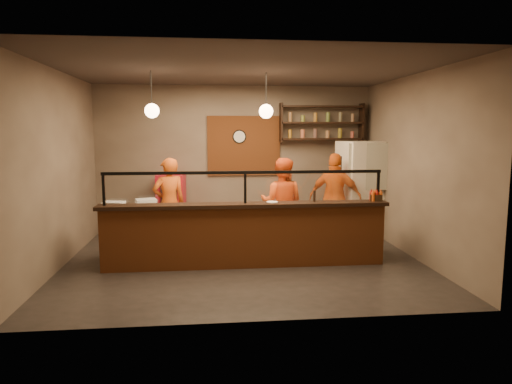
{
  "coord_description": "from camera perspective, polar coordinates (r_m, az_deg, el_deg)",
  "views": [
    {
      "loc": [
        -0.59,
        -7.57,
        2.21
      ],
      "look_at": [
        0.24,
        0.3,
        1.16
      ],
      "focal_mm": 32.0,
      "sensor_mm": 36.0,
      "label": 1
    }
  ],
  "objects": [
    {
      "name": "pepper_mill",
      "position": [
        7.59,
        7.31,
        -0.5
      ],
      "size": [
        0.05,
        0.05,
        0.19
      ],
      "primitive_type": "cylinder",
      "rotation": [
        0.0,
        0.0,
        -0.31
      ],
      "color": "black",
      "rests_on": "counter_ledge"
    },
    {
      "name": "condiment_caddy",
      "position": [
        7.89,
        14.76,
        -0.68
      ],
      "size": [
        0.23,
        0.19,
        0.11
      ],
      "primitive_type": "cube",
      "rotation": [
        0.0,
        0.0,
        -0.24
      ],
      "color": "black",
      "rests_on": "counter_ledge"
    },
    {
      "name": "cook_left",
      "position": [
        8.78,
        -10.8,
        -1.4
      ],
      "size": [
        0.74,
        0.62,
        1.72
      ],
      "primitive_type": "imported",
      "rotation": [
        0.0,
        0.0,
        3.52
      ],
      "color": "#C34C12",
      "rests_on": "floor"
    },
    {
      "name": "rolling_pin",
      "position": [
        7.93,
        -10.64,
        -1.85
      ],
      "size": [
        0.37,
        0.18,
        0.06
      ],
      "primitive_type": "cylinder",
      "rotation": [
        0.0,
        1.57,
        0.34
      ],
      "color": "yellow",
      "rests_on": "worktop"
    },
    {
      "name": "wall_shelving",
      "position": [
        10.2,
        8.2,
        8.55
      ],
      "size": [
        1.84,
        0.28,
        0.85
      ],
      "color": "black",
      "rests_on": "wall_back"
    },
    {
      "name": "worktop",
      "position": [
        7.9,
        -1.65,
        -2.17
      ],
      "size": [
        4.6,
        0.75,
        0.05
      ],
      "primitive_type": "cube",
      "color": "silver",
      "rests_on": "worktop_cabinet"
    },
    {
      "name": "pendant_right",
      "position": [
        7.84,
        1.26,
        10.06
      ],
      "size": [
        0.24,
        0.24,
        0.77
      ],
      "color": "black",
      "rests_on": "ceiling"
    },
    {
      "name": "prep_tub_b",
      "position": [
        8.03,
        -13.57,
        -1.44
      ],
      "size": [
        0.4,
        0.35,
        0.17
      ],
      "primitive_type": "cube",
      "rotation": [
        0.0,
        0.0,
        0.29
      ],
      "color": "silver",
      "rests_on": "worktop"
    },
    {
      "name": "brick_patch",
      "position": [
        10.07,
        -1.53,
        5.8
      ],
      "size": [
        1.6,
        0.04,
        1.3
      ],
      "primitive_type": "cube",
      "color": "brown",
      "rests_on": "wall_back"
    },
    {
      "name": "pendant_left",
      "position": [
        7.83,
        -12.88,
        9.88
      ],
      "size": [
        0.24,
        0.24,
        0.77
      ],
      "color": "black",
      "rests_on": "ceiling"
    },
    {
      "name": "sneeze_guard",
      "position": [
        7.34,
        -1.37,
        0.99
      ],
      "size": [
        4.5,
        0.05,
        0.52
      ],
      "color": "white",
      "rests_on": "counter_ledge"
    },
    {
      "name": "small_plate",
      "position": [
        7.47,
        2.04,
        -1.25
      ],
      "size": [
        0.23,
        0.23,
        0.01
      ],
      "primitive_type": "cylinder",
      "rotation": [
        0.0,
        0.0,
        0.3
      ],
      "color": "white",
      "rests_on": "counter_ledge"
    },
    {
      "name": "prep_tub_a",
      "position": [
        7.91,
        -17.31,
        -1.78
      ],
      "size": [
        0.31,
        0.26,
        0.15
      ],
      "primitive_type": "cube",
      "rotation": [
        0.0,
        0.0,
        -0.1
      ],
      "color": "white",
      "rests_on": "worktop"
    },
    {
      "name": "wall_left",
      "position": [
        7.97,
        -23.63,
        2.53
      ],
      "size": [
        0.0,
        5.0,
        5.0
      ],
      "primitive_type": "plane",
      "rotation": [
        1.57,
        0.0,
        1.57
      ],
      "color": "#766556",
      "rests_on": "floor"
    },
    {
      "name": "counter_ledge",
      "position": [
        7.39,
        -1.36,
        -1.63
      ],
      "size": [
        4.7,
        0.37,
        0.06
      ],
      "primitive_type": "cube",
      "color": "black",
      "rests_on": "service_counter"
    },
    {
      "name": "prep_tub_c",
      "position": [
        7.9,
        -17.34,
        -1.74
      ],
      "size": [
        0.37,
        0.31,
        0.16
      ],
      "primitive_type": "cube",
      "rotation": [
        0.0,
        0.0,
        -0.2
      ],
      "color": "silver",
      "rests_on": "worktop"
    },
    {
      "name": "wall_front",
      "position": [
        5.14,
        0.63,
        0.74
      ],
      "size": [
        6.0,
        0.0,
        6.0
      ],
      "primitive_type": "plane",
      "rotation": [
        -1.57,
        0.0,
        0.0
      ],
      "color": "#766556",
      "rests_on": "floor"
    },
    {
      "name": "wall_right",
      "position": [
        8.4,
        19.33,
        2.97
      ],
      "size": [
        0.0,
        5.0,
        5.0
      ],
      "primitive_type": "plane",
      "rotation": [
        1.57,
        0.0,
        -1.57
      ],
      "color": "#766556",
      "rests_on": "floor"
    },
    {
      "name": "cook_right",
      "position": [
        9.33,
        9.87,
        -0.68
      ],
      "size": [
        1.13,
        0.79,
        1.78
      ],
      "primitive_type": "imported",
      "rotation": [
        0.0,
        0.0,
        2.76
      ],
      "color": "#D75814",
      "rests_on": "floor"
    },
    {
      "name": "floor",
      "position": [
        7.91,
        -1.51,
        -8.67
      ],
      "size": [
        6.0,
        6.0,
        0.0
      ],
      "primitive_type": "plane",
      "color": "black",
      "rests_on": "ground"
    },
    {
      "name": "service_counter",
      "position": [
        7.49,
        -1.34,
        -5.64
      ],
      "size": [
        4.6,
        0.25,
        1.0
      ],
      "primitive_type": "cube",
      "color": "brown",
      "rests_on": "floor"
    },
    {
      "name": "wall_back",
      "position": [
        10.1,
        -2.67,
        4.09
      ],
      "size": [
        6.0,
        0.0,
        6.0
      ],
      "primitive_type": "plane",
      "rotation": [
        1.57,
        0.0,
        0.0
      ],
      "color": "#766556",
      "rests_on": "floor"
    },
    {
      "name": "worktop_cabinet",
      "position": [
        7.99,
        -1.64,
        -5.35
      ],
      "size": [
        4.6,
        0.75,
        0.85
      ],
      "primitive_type": "cube",
      "color": "gray",
      "rests_on": "floor"
    },
    {
      "name": "red_cooler",
      "position": [
        9.87,
        -10.52,
        -1.61
      ],
      "size": [
        0.61,
        0.57,
        1.32
      ],
      "primitive_type": "cube",
      "rotation": [
        0.0,
        0.0,
        -0.09
      ],
      "color": "#B50C20",
      "rests_on": "floor"
    },
    {
      "name": "fridge",
      "position": [
        9.84,
        12.95,
        0.34
      ],
      "size": [
        0.97,
        0.93,
        2.01
      ],
      "primitive_type": "cube",
      "rotation": [
        0.0,
        0.0,
        0.2
      ],
      "color": "beige",
      "rests_on": "floor"
    },
    {
      "name": "ceiling",
      "position": [
        7.66,
        -1.6,
        14.99
      ],
      "size": [
        6.0,
        6.0,
        0.0
      ],
      "primitive_type": "plane",
      "rotation": [
        3.14,
        0.0,
        0.0
      ],
      "color": "#3B322D",
      "rests_on": "wall_back"
    },
    {
      "name": "wall_clock",
      "position": [
        10.05,
        -2.1,
        6.93
      ],
      "size": [
        0.3,
        0.04,
        0.3
      ],
      "primitive_type": "cylinder",
      "rotation": [
        1.57,
        0.0,
        0.0
      ],
      "color": "black",
      "rests_on": "wall_back"
    },
    {
      "name": "pizza_dough",
      "position": [
        7.93,
        -5.38,
        -1.94
      ],
      "size": [
        0.59,
        0.59,
        0.01
      ],
      "primitive_type": "cylinder",
      "rotation": [
        0.0,
        0.0,
        0.19
      ],
      "color": "#EFDFCB",
      "rests_on": "worktop"
    },
    {
      "name": "cook_mid",
      "position": [
        8.71,
        3.23,
        -1.37
      ],
      "size": [
        1.0,
        0.88,
        1.72
      ],
      "primitive_type": "imported",
      "rotation": [
        0.0,
        0.0,
        2.82
      ],
      "color": "#DB4914",
      "rests_on": "floor"
    }
  ]
}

